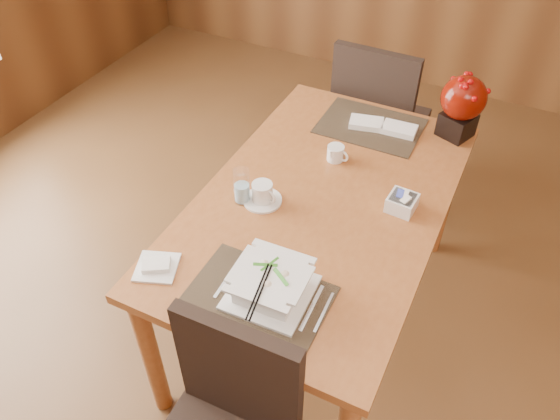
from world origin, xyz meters
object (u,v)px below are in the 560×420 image
at_px(creamer_jug, 336,153).
at_px(berry_decor, 462,103).
at_px(far_chair, 376,116).
at_px(dining_table, 322,217).
at_px(bread_plate, 157,267).
at_px(soup_setting, 270,284).
at_px(coffee_cup, 262,194).
at_px(sugar_caddy, 402,203).
at_px(water_glass, 242,186).

relative_size(creamer_jug, berry_decor, 0.32).
xyz_separation_m(creamer_jug, far_chair, (-0.03, 0.71, -0.24)).
relative_size(dining_table, bread_plate, 10.88).
distance_m(soup_setting, coffee_cup, 0.46).
distance_m(creamer_jug, far_chair, 0.75).
relative_size(dining_table, sugar_caddy, 14.70).
bearing_deg(berry_decor, bread_plate, -120.44).
xyz_separation_m(soup_setting, coffee_cup, (-0.23, 0.39, -0.02)).
bearing_deg(creamer_jug, soup_setting, -69.29).
bearing_deg(dining_table, soup_setting, -86.59).
bearing_deg(bread_plate, creamer_jug, 69.21).
height_order(soup_setting, sugar_caddy, soup_setting).
xyz_separation_m(creamer_jug, bread_plate, (-0.32, -0.83, -0.03)).
relative_size(coffee_cup, far_chair, 0.15).
bearing_deg(soup_setting, water_glass, 128.20).
height_order(dining_table, sugar_caddy, sugar_caddy).
relative_size(coffee_cup, berry_decor, 0.53).
relative_size(dining_table, far_chair, 1.55).
height_order(bread_plate, far_chair, far_chair).
bearing_deg(coffee_cup, sugar_caddy, 21.40).
xyz_separation_m(creamer_jug, sugar_caddy, (0.34, -0.18, -0.00)).
height_order(dining_table, berry_decor, berry_decor).
bearing_deg(soup_setting, berry_decor, 72.32).
relative_size(soup_setting, creamer_jug, 2.92).
bearing_deg(far_chair, bread_plate, 80.99).
height_order(soup_setting, far_chair, far_chair).
xyz_separation_m(coffee_cup, water_glass, (-0.07, -0.03, 0.04)).
distance_m(water_glass, berry_decor, 1.03).
relative_size(dining_table, soup_setting, 5.63).
distance_m(dining_table, sugar_caddy, 0.32).
distance_m(creamer_jug, bread_plate, 0.89).
bearing_deg(coffee_cup, far_chair, 83.66).
relative_size(coffee_cup, sugar_caddy, 1.47).
relative_size(creamer_jug, bread_plate, 0.66).
distance_m(water_glass, creamer_jug, 0.46).
bearing_deg(water_glass, soup_setting, -49.82).
bearing_deg(far_chair, soup_setting, 95.88).
bearing_deg(berry_decor, sugar_caddy, -96.86).
bearing_deg(sugar_caddy, soup_setting, -113.76).
xyz_separation_m(dining_table, soup_setting, (0.03, -0.51, 0.15)).
height_order(water_glass, far_chair, far_chair).
xyz_separation_m(soup_setting, far_chair, (-0.11, 1.47, -0.26)).
bearing_deg(creamer_jug, coffee_cup, -97.79).
xyz_separation_m(coffee_cup, sugar_caddy, (0.49, 0.19, -0.01)).
xyz_separation_m(coffee_cup, berry_decor, (0.56, 0.77, 0.12)).
bearing_deg(far_chair, dining_table, 96.43).
height_order(coffee_cup, sugar_caddy, coffee_cup).
height_order(water_glass, sugar_caddy, water_glass).
bearing_deg(berry_decor, water_glass, -128.19).
xyz_separation_m(dining_table, coffee_cup, (-0.20, -0.12, 0.13)).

